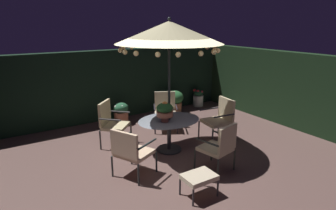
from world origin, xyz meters
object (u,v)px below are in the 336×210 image
(potted_plant_left_near, at_px, (198,97))
(patio_dining_table, at_px, (169,126))
(ottoman_footrest, at_px, (199,178))
(potted_plant_back_left, at_px, (121,113))
(patio_chair_east, at_px, (131,150))
(patio_chair_southeast, at_px, (220,145))
(patio_chair_south, at_px, (220,117))
(patio_chair_north, at_px, (165,109))
(centerpiece_planter, at_px, (165,110))
(potted_plant_front_corner, at_px, (174,101))
(patio_chair_northeast, at_px, (111,121))
(patio_umbrella, at_px, (169,33))

(potted_plant_left_near, bearing_deg, patio_dining_table, -138.08)
(ottoman_footrest, xyz_separation_m, potted_plant_back_left, (0.32, 4.01, -0.01))
(patio_chair_east, xyz_separation_m, ottoman_footrest, (0.69, -1.16, -0.21))
(patio_chair_southeast, distance_m, patio_chair_south, 1.60)
(patio_chair_south, distance_m, ottoman_footrest, 2.51)
(patio_chair_north, xyz_separation_m, patio_chair_southeast, (-0.35, -2.56, -0.00))
(patio_chair_north, bearing_deg, patio_chair_south, -62.41)
(centerpiece_planter, height_order, potted_plant_front_corner, centerpiece_planter)
(ottoman_footrest, height_order, potted_plant_left_near, potted_plant_left_near)
(patio_chair_southeast, distance_m, potted_plant_left_near, 4.57)
(patio_chair_south, relative_size, potted_plant_front_corner, 1.43)
(patio_dining_table, xyz_separation_m, potted_plant_left_near, (2.77, 2.49, -0.28))
(patio_chair_south, bearing_deg, patio_chair_southeast, -132.37)
(patio_chair_south, xyz_separation_m, potted_plant_front_corner, (0.25, 2.45, -0.20))
(centerpiece_planter, xyz_separation_m, patio_chair_north, (0.80, 1.29, -0.44))
(potted_plant_front_corner, distance_m, potted_plant_back_left, 1.84)
(patio_dining_table, height_order, ottoman_footrest, patio_dining_table)
(patio_chair_southeast, xyz_separation_m, potted_plant_left_near, (2.47, 3.83, -0.25))
(centerpiece_planter, xyz_separation_m, patio_chair_northeast, (-0.84, 1.02, -0.38))
(patio_chair_northeast, xyz_separation_m, patio_chair_south, (2.37, -1.11, -0.02))
(patio_chair_north, bearing_deg, patio_chair_southeast, -97.89)
(patio_umbrella, relative_size, patio_chair_south, 2.80)
(potted_plant_back_left, bearing_deg, patio_dining_table, -84.61)
(centerpiece_planter, xyz_separation_m, ottoman_footrest, (-0.38, -1.70, -0.66))
(centerpiece_planter, relative_size, potted_plant_front_corner, 0.62)
(patio_dining_table, height_order, potted_plant_front_corner, patio_dining_table)
(ottoman_footrest, bearing_deg, potted_plant_left_near, 52.21)
(patio_chair_east, distance_m, ottoman_footrest, 1.37)
(potted_plant_front_corner, relative_size, potted_plant_back_left, 1.18)
(patio_chair_southeast, bearing_deg, centerpiece_planter, 109.48)
(centerpiece_planter, bearing_deg, potted_plant_front_corner, 52.92)
(patio_chair_north, distance_m, patio_chair_northeast, 1.67)
(patio_chair_southeast, height_order, ottoman_footrest, patio_chair_southeast)
(centerpiece_planter, height_order, patio_chair_northeast, centerpiece_planter)
(patio_chair_northeast, distance_m, potted_plant_back_left, 1.54)
(patio_chair_east, distance_m, potted_plant_back_left, 3.03)
(patio_chair_north, distance_m, patio_chair_south, 1.56)
(patio_chair_north, bearing_deg, ottoman_footrest, -111.61)
(patio_chair_northeast, bearing_deg, patio_dining_table, -43.58)
(centerpiece_planter, xyz_separation_m, potted_plant_back_left, (-0.06, 2.30, -0.67))
(patio_umbrella, height_order, ottoman_footrest, patio_umbrella)
(patio_dining_table, distance_m, patio_chair_south, 1.38)
(ottoman_footrest, relative_size, potted_plant_front_corner, 0.75)
(patio_umbrella, relative_size, potted_plant_left_near, 4.80)
(patio_umbrella, height_order, patio_chair_southeast, patio_umbrella)
(patio_chair_east, xyz_separation_m, patio_chair_southeast, (1.52, -0.73, 0.01))
(patio_chair_southeast, bearing_deg, potted_plant_front_corner, 69.85)
(patio_chair_northeast, bearing_deg, centerpiece_planter, -50.42)
(patio_umbrella, distance_m, patio_chair_east, 2.47)
(patio_umbrella, bearing_deg, potted_plant_back_left, 95.39)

